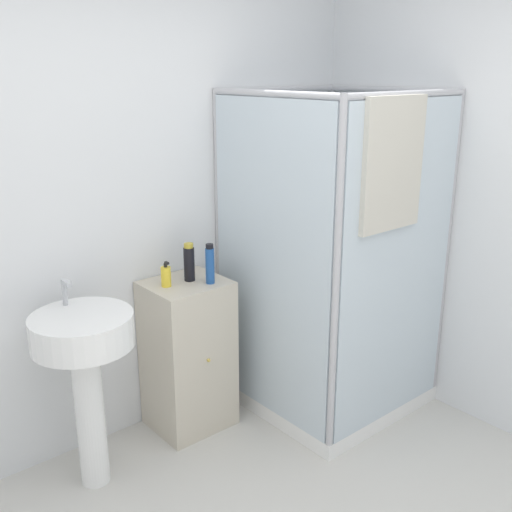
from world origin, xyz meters
TOP-DOWN VIEW (x-y plane):
  - wall_back at (0.00, 1.70)m, footprint 6.40×0.06m
  - shower_enclosure at (1.12, 1.10)m, footprint 0.97×1.00m
  - vanity_cabinet at (0.36, 1.48)m, footprint 0.43×0.40m
  - sink at (-0.29, 1.36)m, footprint 0.47×0.47m
  - soap_dispenser at (0.25, 1.49)m, footprint 0.05×0.05m
  - shampoo_bottle_tall_black at (0.39, 1.49)m, footprint 0.06×0.06m
  - shampoo_bottle_blue at (0.45, 1.38)m, footprint 0.05×0.05m

SIDE VIEW (x-z plane):
  - vanity_cabinet at x=0.36m, z-range 0.00..0.87m
  - shower_enclosure at x=1.12m, z-range -0.44..1.42m
  - sink at x=-0.29m, z-range 0.17..1.20m
  - soap_dispenser at x=0.25m, z-range 0.85..0.99m
  - shampoo_bottle_tall_black at x=0.39m, z-range 0.86..1.07m
  - shampoo_bottle_blue at x=0.45m, z-range 0.86..1.08m
  - wall_back at x=0.00m, z-range 0.00..2.50m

